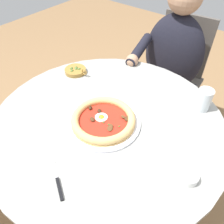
{
  "coord_description": "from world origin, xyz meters",
  "views": [
    {
      "loc": [
        -0.51,
        -0.43,
        1.44
      ],
      "look_at": [
        0.02,
        -0.01,
        0.79
      ],
      "focal_mm": 36.72,
      "sensor_mm": 36.0,
      "label": 1
    }
  ],
  "objects_px": {
    "ramekin_capers": "(189,177)",
    "cafe_chair_diner": "(176,69)",
    "steak_knife": "(58,181)",
    "dining_table": "(108,146)",
    "olive_pan": "(76,71)",
    "fork_utensil": "(107,80)",
    "water_glass": "(203,100)",
    "diner_person": "(168,80)",
    "pizza_on_plate": "(103,120)"
  },
  "relations": [
    {
      "from": "dining_table",
      "to": "ramekin_capers",
      "type": "bearing_deg",
      "value": -97.19
    },
    {
      "from": "olive_pan",
      "to": "fork_utensil",
      "type": "xyz_separation_m",
      "value": [
        0.05,
        -0.17,
        -0.01
      ]
    },
    {
      "from": "steak_knife",
      "to": "cafe_chair_diner",
      "type": "relative_size",
      "value": 0.21
    },
    {
      "from": "steak_knife",
      "to": "fork_utensil",
      "type": "relative_size",
      "value": 1.12
    },
    {
      "from": "steak_knife",
      "to": "fork_utensil",
      "type": "bearing_deg",
      "value": 23.29
    },
    {
      "from": "water_glass",
      "to": "ramekin_capers",
      "type": "bearing_deg",
      "value": -163.4
    },
    {
      "from": "cafe_chair_diner",
      "to": "pizza_on_plate",
      "type": "bearing_deg",
      "value": -174.64
    },
    {
      "from": "dining_table",
      "to": "cafe_chair_diner",
      "type": "height_order",
      "value": "cafe_chair_diner"
    },
    {
      "from": "pizza_on_plate",
      "to": "diner_person",
      "type": "distance_m",
      "value": 0.81
    },
    {
      "from": "dining_table",
      "to": "diner_person",
      "type": "xyz_separation_m",
      "value": [
        0.74,
        0.07,
        -0.07
      ]
    },
    {
      "from": "ramekin_capers",
      "to": "cafe_chair_diner",
      "type": "relative_size",
      "value": 0.07
    },
    {
      "from": "olive_pan",
      "to": "dining_table",
      "type": "bearing_deg",
      "value": -115.19
    },
    {
      "from": "steak_knife",
      "to": "diner_person",
      "type": "bearing_deg",
      "value": 6.74
    },
    {
      "from": "pizza_on_plate",
      "to": "cafe_chair_diner",
      "type": "height_order",
      "value": "cafe_chair_diner"
    },
    {
      "from": "steak_knife",
      "to": "ramekin_capers",
      "type": "bearing_deg",
      "value": -50.55
    },
    {
      "from": "water_glass",
      "to": "steak_knife",
      "type": "xyz_separation_m",
      "value": [
        -0.63,
        0.22,
        -0.04
      ]
    },
    {
      "from": "water_glass",
      "to": "steak_knife",
      "type": "height_order",
      "value": "water_glass"
    },
    {
      "from": "dining_table",
      "to": "steak_knife",
      "type": "bearing_deg",
      "value": -170.77
    },
    {
      "from": "pizza_on_plate",
      "to": "steak_knife",
      "type": "relative_size",
      "value": 1.67
    },
    {
      "from": "cafe_chair_diner",
      "to": "dining_table",
      "type": "bearing_deg",
      "value": -174.47
    },
    {
      "from": "ramekin_capers",
      "to": "olive_pan",
      "type": "height_order",
      "value": "olive_pan"
    },
    {
      "from": "cafe_chair_diner",
      "to": "steak_knife",
      "type": "bearing_deg",
      "value": -173.48
    },
    {
      "from": "dining_table",
      "to": "olive_pan",
      "type": "relative_size",
      "value": 7.23
    },
    {
      "from": "ramekin_capers",
      "to": "cafe_chair_diner",
      "type": "xyz_separation_m",
      "value": [
        0.93,
        0.47,
        -0.25
      ]
    },
    {
      "from": "diner_person",
      "to": "cafe_chair_diner",
      "type": "xyz_separation_m",
      "value": [
        0.14,
        0.01,
        0.01
      ]
    },
    {
      "from": "dining_table",
      "to": "cafe_chair_diner",
      "type": "relative_size",
      "value": 1.12
    },
    {
      "from": "dining_table",
      "to": "fork_utensil",
      "type": "distance_m",
      "value": 0.33
    },
    {
      "from": "olive_pan",
      "to": "fork_utensil",
      "type": "relative_size",
      "value": 0.84
    },
    {
      "from": "water_glass",
      "to": "diner_person",
      "type": "xyz_separation_m",
      "value": [
        0.43,
        0.35,
        -0.29
      ]
    },
    {
      "from": "water_glass",
      "to": "steak_knife",
      "type": "distance_m",
      "value": 0.67
    },
    {
      "from": "steak_knife",
      "to": "ramekin_capers",
      "type": "xyz_separation_m",
      "value": [
        0.27,
        -0.33,
        0.01
      ]
    },
    {
      "from": "dining_table",
      "to": "olive_pan",
      "type": "bearing_deg",
      "value": 64.81
    },
    {
      "from": "cafe_chair_diner",
      "to": "diner_person",
      "type": "bearing_deg",
      "value": -175.16
    },
    {
      "from": "diner_person",
      "to": "steak_knife",
      "type": "bearing_deg",
      "value": -173.26
    },
    {
      "from": "fork_utensil",
      "to": "ramekin_capers",
      "type": "bearing_deg",
      "value": -115.31
    },
    {
      "from": "olive_pan",
      "to": "water_glass",
      "type": "bearing_deg",
      "value": -76.95
    },
    {
      "from": "water_glass",
      "to": "cafe_chair_diner",
      "type": "xyz_separation_m",
      "value": [
        0.57,
        0.36,
        -0.28
      ]
    },
    {
      "from": "dining_table",
      "to": "water_glass",
      "type": "bearing_deg",
      "value": -41.4
    },
    {
      "from": "water_glass",
      "to": "ramekin_capers",
      "type": "distance_m",
      "value": 0.38
    },
    {
      "from": "diner_person",
      "to": "cafe_chair_diner",
      "type": "relative_size",
      "value": 1.29
    },
    {
      "from": "dining_table",
      "to": "fork_utensil",
      "type": "height_order",
      "value": "fork_utensil"
    },
    {
      "from": "olive_pan",
      "to": "fork_utensil",
      "type": "height_order",
      "value": "olive_pan"
    },
    {
      "from": "ramekin_capers",
      "to": "dining_table",
      "type": "bearing_deg",
      "value": 82.81
    },
    {
      "from": "ramekin_capers",
      "to": "olive_pan",
      "type": "xyz_separation_m",
      "value": [
        0.22,
        0.74,
        -0.0
      ]
    },
    {
      "from": "steak_knife",
      "to": "diner_person",
      "type": "relative_size",
      "value": 0.16
    },
    {
      "from": "dining_table",
      "to": "olive_pan",
      "type": "xyz_separation_m",
      "value": [
        0.17,
        0.35,
        0.19
      ]
    },
    {
      "from": "dining_table",
      "to": "cafe_chair_diner",
      "type": "bearing_deg",
      "value": 5.53
    },
    {
      "from": "olive_pan",
      "to": "diner_person",
      "type": "xyz_separation_m",
      "value": [
        0.57,
        -0.28,
        -0.26
      ]
    },
    {
      "from": "steak_knife",
      "to": "water_glass",
      "type": "bearing_deg",
      "value": -19.43
    },
    {
      "from": "fork_utensil",
      "to": "cafe_chair_diner",
      "type": "distance_m",
      "value": 0.71
    }
  ]
}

